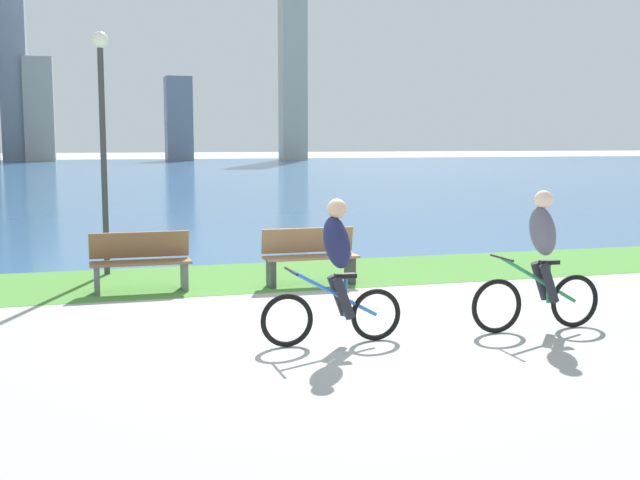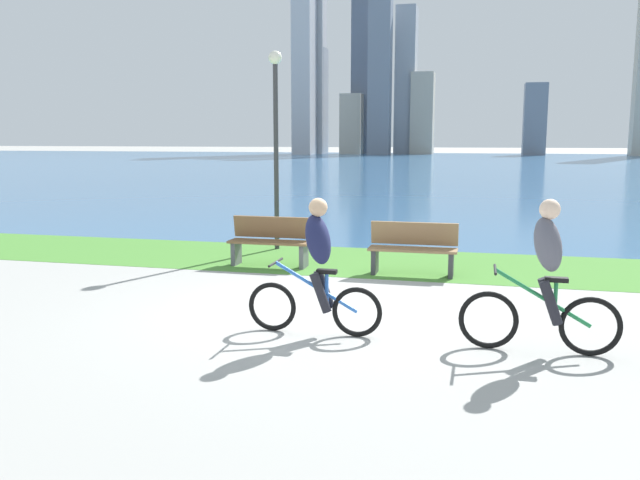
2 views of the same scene
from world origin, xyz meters
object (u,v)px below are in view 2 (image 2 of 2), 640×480
at_px(bench_near_path, 413,249).
at_px(lamppost_tall, 276,122).
at_px(cyclist_lead, 317,266).
at_px(cyclist_trailing, 545,278).
at_px(bench_far_along_path, 270,242).

xyz_separation_m(bench_near_path, lamppost_tall, (-3.07, 1.96, 2.21)).
xyz_separation_m(cyclist_lead, bench_near_path, (0.76, 3.72, -0.38)).
distance_m(bench_near_path, lamppost_tall, 4.26).
distance_m(cyclist_trailing, bench_far_along_path, 5.96).
distance_m(cyclist_trailing, bench_near_path, 4.22).
relative_size(cyclist_lead, lamppost_tall, 0.40).
bearing_deg(cyclist_lead, bench_far_along_path, 115.56).
relative_size(cyclist_lead, cyclist_trailing, 0.96).
bearing_deg(cyclist_trailing, bench_near_path, 115.34).
bearing_deg(cyclist_lead, lamppost_tall, 112.11).
height_order(cyclist_trailing, bench_far_along_path, cyclist_trailing).
height_order(cyclist_trailing, lamppost_tall, lamppost_tall).
bearing_deg(lamppost_tall, bench_near_path, -32.51).
bearing_deg(bench_near_path, bench_far_along_path, 176.11).
height_order(bench_near_path, lamppost_tall, lamppost_tall).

